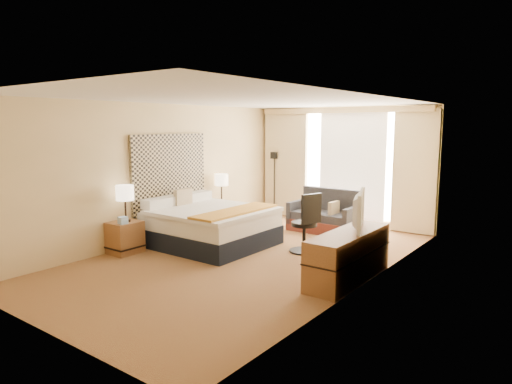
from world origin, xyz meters
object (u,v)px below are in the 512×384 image
Objects in this scene: lamp_right at (221,180)px; floor_lamp at (274,171)px; media_dresser at (349,256)px; bed at (210,226)px; television at (354,210)px; nightstand_left at (125,237)px; loveseat at (325,217)px; desk_chair at (306,226)px; lamp_left at (125,194)px; nightstand_right at (220,215)px.

floor_lamp is at bearing 84.77° from lamp_right.
floor_lamp is at bearing 137.15° from media_dresser.
television reaches higher than bed.
floor_lamp is (0.14, 4.35, 0.82)m from nightstand_left.
television is at bearing -0.07° from bed.
bed is 2.54m from loveseat.
media_dresser is 4.08m from lamp_right.
bed is 1.66m from lamp_right.
lamp_left reaches higher than desk_chair.
bed is 2.91m from television.
bed is at bearing 175.19° from media_dresser.
lamp_left reaches higher than lamp_right.
bed is at bearing -77.69° from floor_lamp.
nightstand_left is 0.91× the size of lamp_right.
lamp_left reaches higher than bed.
floor_lamp is at bearing 157.15° from loveseat.
nightstand_left and nightstand_right have the same top height.
television is at bearing -19.27° from lamp_right.
nightstand_left is 2.68m from lamp_right.
television reaches higher than nightstand_left.
television is (1.66, -2.25, 0.69)m from loveseat.
nightstand_right is at bearing -173.64° from desk_chair.
nightstand_left is 4.43m from floor_lamp.
desk_chair is 1.09× the size of television.
floor_lamp reaches higher than media_dresser.
desk_chair is (2.50, 1.89, 0.19)m from nightstand_left.
media_dresser reaches higher than nightstand_left.
nightstand_left is at bearing -89.55° from lamp_right.
television reaches higher than lamp_left.
desk_chair is 1.39m from television.
nightstand_left is at bearing -122.04° from bed.
television reaches higher than desk_chair.
lamp_left is 1.05× the size of lamp_right.
media_dresser is at bearing -22.27° from lamp_right.
floor_lamp is 1.61× the size of television.
lamp_right is at bearing 122.94° from bed.
floor_lamp is (-3.56, 3.30, 0.75)m from media_dresser.
television is at bearing 101.77° from media_dresser.
television is at bearing 19.46° from nightstand_left.
nightstand_left is 0.31× the size of media_dresser.
media_dresser is 1.72× the size of desk_chair.
nightstand_right is 0.52× the size of desk_chair.
bed is at bearing -57.06° from lamp_right.
nightstand_left is 3.85m from media_dresser.
floor_lamp is 2.56× the size of lamp_right.
bed is (0.81, 1.29, 0.08)m from nightstand_left.
nightstand_right is 2.58m from desk_chair.
lamp_left is at bearing -121.44° from bed.
nightstand_right is 3.91m from television.
lamp_right is at bearing 157.73° from media_dresser.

